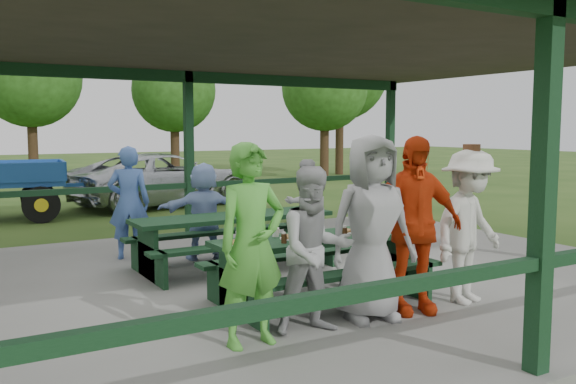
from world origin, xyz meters
TOP-DOWN VIEW (x-y plane):
  - ground at (0.00, 0.00)m, footprint 90.00×90.00m
  - concrete_slab at (0.00, 0.00)m, footprint 10.00×8.00m
  - pavilion_structure at (0.00, 0.00)m, footprint 10.60×8.60m
  - picnic_table_near at (-0.39, -1.20)m, footprint 2.47×1.39m
  - picnic_table_far at (-0.51, 0.80)m, footprint 2.85×1.39m
  - table_setting at (-0.51, -1.18)m, footprint 2.42×0.45m
  - contestant_green at (-1.70, -2.08)m, footprint 0.69×0.47m
  - contestant_grey_left at (-1.02, -2.08)m, footprint 0.88×0.74m
  - contestant_grey_mid at (-0.30, -2.02)m, footprint 1.03×0.77m
  - contestant_red at (0.23, -2.06)m, footprint 1.19×0.78m
  - contestant_white_fedora at (1.02, -2.10)m, footprint 1.23×0.86m
  - spectator_lblue at (-0.65, 1.56)m, footprint 1.41×0.74m
  - spectator_blue at (-1.61, 2.14)m, footprint 0.72×0.60m
  - spectator_grey at (1.20, 1.65)m, footprint 0.76×0.62m
  - pickup_truck at (1.26, 8.84)m, footprint 5.42×3.34m
  - tree_left at (-0.84, 17.51)m, footprint 3.70×3.70m
  - tree_mid at (4.48, 16.90)m, footprint 3.37×3.37m
  - tree_right at (9.62, 13.63)m, footprint 3.45×3.45m
  - tree_far_right at (11.65, 15.47)m, footprint 4.26×4.26m

SIDE VIEW (x-z plane):
  - ground at x=0.00m, z-range 0.00..0.00m
  - concrete_slab at x=0.00m, z-range 0.00..0.10m
  - picnic_table_near at x=-0.39m, z-range 0.20..0.95m
  - picnic_table_far at x=-0.51m, z-range 0.21..0.96m
  - pickup_truck at x=1.26m, z-range 0.00..1.40m
  - spectator_grey at x=1.20m, z-range 0.10..1.55m
  - spectator_lblue at x=-0.65m, z-range 0.10..1.56m
  - table_setting at x=-0.51m, z-range 0.83..0.93m
  - contestant_grey_left at x=-1.02m, z-range 0.10..1.71m
  - spectator_blue at x=-1.61m, z-range 0.10..1.80m
  - contestant_white_fedora at x=1.02m, z-range 0.08..1.86m
  - contestant_green at x=-1.70m, z-range 0.10..1.94m
  - contestant_red at x=0.23m, z-range 0.10..1.99m
  - contestant_grey_mid at x=-0.30m, z-range 0.10..2.00m
  - pavilion_structure at x=0.00m, z-range 1.55..4.79m
  - tree_mid at x=4.48m, z-range 0.93..6.19m
  - tree_right at x=9.62m, z-range 0.95..6.33m
  - tree_left at x=-0.84m, z-range 1.02..6.81m
  - tree_far_right at x=11.65m, z-range 1.18..7.84m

